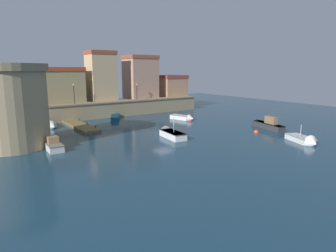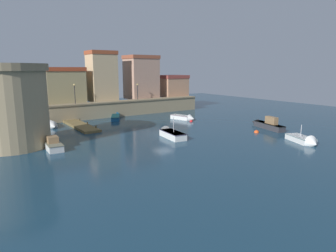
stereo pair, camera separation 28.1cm
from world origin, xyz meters
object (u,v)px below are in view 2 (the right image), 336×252
Objects in this scene: moored_boat_4 at (49,124)px; mooring_buoy_0 at (256,133)px; moored_boat_0 at (50,142)px; moored_boat_1 at (184,118)px; quay_lamp_0 at (75,90)px; moored_boat_2 at (116,116)px; moored_boat_6 at (170,133)px; mooring_buoy_1 at (191,122)px; moored_boat_3 at (266,124)px; fortress_tower at (10,106)px; quay_lamp_1 at (138,89)px; moored_boat_5 at (305,140)px.

moored_boat_4 reaches higher than mooring_buoy_0.
moored_boat_0 is 24.61m from moored_boat_1.
moored_boat_2 is at bearing -20.21° from quay_lamp_0.
mooring_buoy_1 is (9.54, 7.28, -0.44)m from moored_boat_6.
mooring_buoy_0 is at bearing -126.32° from moored_boat_2.
moored_boat_1 is 14.21m from moored_boat_3.
moored_boat_1 reaches higher than moored_boat_2.
fortress_tower is 1.91× the size of moored_boat_1.
moored_boat_6 is at bearing 31.41° from moored_boat_4.
mooring_buoy_1 is (3.44, -12.54, -4.98)m from quay_lamp_1.
quay_lamp_0 is 0.67× the size of moored_boat_5.
mooring_buoy_0 is at bearing -158.59° from moored_boat_5.
quay_lamp_1 is 0.48× the size of moored_boat_0.
moored_boat_4 is (-11.77, -1.29, 0.02)m from moored_boat_2.
quay_lamp_0 is at bearing -24.55° from moored_boat_0.
moored_boat_1 is at bearing -152.87° from moored_boat_5.
fortress_tower is 2.74× the size of quay_lamp_0.
fortress_tower is 3.03× the size of quay_lamp_1.
mooring_buoy_1 is at bearing -151.92° from moored_boat_5.
mooring_buoy_0 is at bearing -106.22° from moored_boat_0.
moored_boat_2 is 13.78m from mooring_buoy_1.
quay_lamp_0 is 1.11× the size of quay_lamp_1.
quay_lamp_1 is at bearing -148.04° from moored_boat_5.
moored_boat_4 reaches higher than moored_boat_5.
fortress_tower is 1.44× the size of moored_boat_0.
mooring_buoy_1 is (9.29, -10.17, -0.37)m from moored_boat_2.
mooring_buoy_0 is at bearing -54.21° from quay_lamp_0.
moored_boat_1 is 21.66m from moored_boat_5.
mooring_buoy_0 is at bearing 122.78° from moored_boat_3.
moored_boat_3 is 9.37m from moored_boat_5.
moored_boat_3 is at bearing -68.51° from quay_lamp_1.
moored_boat_2 is (17.98, 11.51, -4.40)m from fortress_tower.
quay_lamp_0 reaches higher than moored_boat_6.
quay_lamp_0 is 19.55m from moored_boat_1.
quay_lamp_0 is 20.76m from mooring_buoy_1.
moored_boat_1 is 22.25m from moored_boat_4.
moored_boat_2 reaches higher than mooring_buoy_0.
moored_boat_4 is (-5.35, -3.66, -4.78)m from quay_lamp_0.
moored_boat_4 is 1.09× the size of moored_boat_6.
moored_boat_3 is 1.25× the size of moored_boat_6.
moored_boat_1 is 0.68× the size of moored_boat_3.
moored_boat_3 reaches higher than mooring_buoy_1.
quay_lamp_0 is at bearing 50.22° from fortress_tower.
quay_lamp_1 reaches higher than moored_boat_3.
moored_boat_1 is 0.97× the size of moored_boat_5.
quay_lamp_1 is 25.56m from moored_boat_3.
moored_boat_2 is (-5.85, -2.36, -4.61)m from quay_lamp_1.
moored_boat_1 is at bearing -38.91° from moored_boat_6.
moored_boat_6 is at bearing -102.37° from moored_boat_0.
moored_boat_0 reaches higher than mooring_buoy_0.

